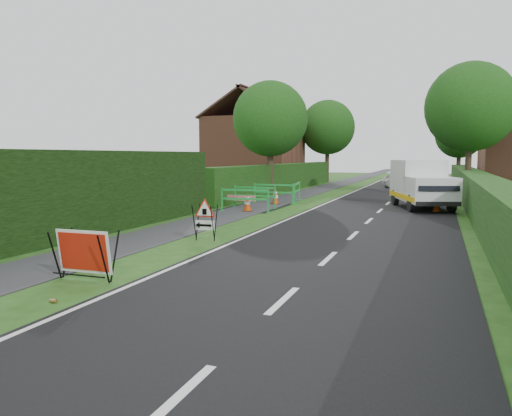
% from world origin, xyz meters
% --- Properties ---
extents(ground, '(120.00, 120.00, 0.00)m').
position_xyz_m(ground, '(0.00, 0.00, 0.00)').
color(ground, '#244A15').
rests_on(ground, ground).
extents(road_surface, '(6.00, 90.00, 0.02)m').
position_xyz_m(road_surface, '(2.50, 35.00, 0.00)').
color(road_surface, black).
rests_on(road_surface, ground).
extents(footpath, '(2.00, 90.00, 0.02)m').
position_xyz_m(footpath, '(-3.00, 35.00, 0.01)').
color(footpath, '#2D2D30').
rests_on(footpath, ground).
extents(hedge_west_near, '(1.10, 18.00, 2.50)m').
position_xyz_m(hedge_west_near, '(-5.00, 0.00, 0.00)').
color(hedge_west_near, black).
rests_on(hedge_west_near, ground).
extents(hedge_west_far, '(1.00, 24.00, 1.80)m').
position_xyz_m(hedge_west_far, '(-5.00, 22.00, 0.00)').
color(hedge_west_far, '#14380F').
rests_on(hedge_west_far, ground).
extents(hedge_east, '(1.20, 50.00, 1.50)m').
position_xyz_m(hedge_east, '(6.50, 16.00, 0.00)').
color(hedge_east, '#14380F').
rests_on(hedge_east, ground).
extents(house_west, '(7.50, 7.40, 7.88)m').
position_xyz_m(house_west, '(-10.00, 30.00, 2.90)').
color(house_west, brown).
rests_on(house_west, ground).
extents(tree_nw, '(4.40, 4.40, 6.70)m').
position_xyz_m(tree_nw, '(-4.60, 18.00, 4.48)').
color(tree_nw, '#2D2116').
rests_on(tree_nw, ground).
extents(tree_ne, '(5.20, 5.20, 7.79)m').
position_xyz_m(tree_ne, '(6.40, 22.00, 5.17)').
color(tree_ne, '#2D2116').
rests_on(tree_ne, ground).
extents(tree_fw, '(4.80, 4.80, 7.24)m').
position_xyz_m(tree_fw, '(-4.60, 34.00, 4.83)').
color(tree_fw, '#2D2116').
rests_on(tree_fw, ground).
extents(tree_fe, '(4.20, 4.20, 6.33)m').
position_xyz_m(tree_fe, '(6.40, 38.00, 4.22)').
color(tree_fe, '#2D2116').
rests_on(tree_fe, ground).
extents(red_rect_sign, '(1.15, 0.69, 0.96)m').
position_xyz_m(red_rect_sign, '(-1.36, -2.56, 0.55)').
color(red_rect_sign, black).
rests_on(red_rect_sign, ground).
extents(triangle_sign, '(0.72, 0.72, 1.00)m').
position_xyz_m(triangle_sign, '(-1.21, 2.20, 0.69)').
color(triangle_sign, black).
rests_on(triangle_sign, ground).
extents(works_van, '(3.13, 5.02, 2.15)m').
position_xyz_m(works_van, '(4.07, 13.35, 1.14)').
color(works_van, silver).
rests_on(works_van, ground).
extents(traffic_cone_0, '(0.38, 0.38, 0.79)m').
position_xyz_m(traffic_cone_0, '(4.77, 11.95, 0.39)').
color(traffic_cone_0, black).
rests_on(traffic_cone_0, ground).
extents(traffic_cone_1, '(0.38, 0.38, 0.79)m').
position_xyz_m(traffic_cone_1, '(5.32, 13.97, 0.39)').
color(traffic_cone_1, black).
rests_on(traffic_cone_1, ground).
extents(traffic_cone_2, '(0.38, 0.38, 0.79)m').
position_xyz_m(traffic_cone_2, '(5.44, 16.18, 0.39)').
color(traffic_cone_2, black).
rests_on(traffic_cone_2, ground).
extents(traffic_cone_3, '(0.38, 0.38, 0.79)m').
position_xyz_m(traffic_cone_3, '(-2.73, 9.46, 0.39)').
color(traffic_cone_3, black).
rests_on(traffic_cone_3, ground).
extents(traffic_cone_4, '(0.38, 0.38, 0.79)m').
position_xyz_m(traffic_cone_4, '(-2.58, 12.81, 0.39)').
color(traffic_cone_4, black).
rests_on(traffic_cone_4, ground).
extents(ped_barrier_0, '(2.08, 0.55, 1.00)m').
position_xyz_m(ped_barrier_0, '(-2.76, 9.22, 0.63)').
color(ped_barrier_0, green).
rests_on(ped_barrier_0, ground).
extents(ped_barrier_1, '(2.08, 0.54, 1.00)m').
position_xyz_m(ped_barrier_1, '(-2.96, 10.94, 0.63)').
color(ped_barrier_1, green).
rests_on(ped_barrier_1, ground).
extents(ped_barrier_2, '(2.07, 0.41, 1.00)m').
position_xyz_m(ped_barrier_2, '(-2.79, 13.18, 0.63)').
color(ped_barrier_2, green).
rests_on(ped_barrier_2, ground).
extents(ped_barrier_3, '(0.64, 2.09, 1.00)m').
position_xyz_m(ped_barrier_3, '(-1.93, 14.37, 0.63)').
color(ped_barrier_3, green).
rests_on(ped_barrier_3, ground).
extents(redwhite_plank, '(1.48, 0.30, 0.25)m').
position_xyz_m(redwhite_plank, '(-3.54, 10.75, 0.00)').
color(redwhite_plank, red).
rests_on(redwhite_plank, ground).
extents(litter_can, '(0.12, 0.07, 0.07)m').
position_xyz_m(litter_can, '(-0.92, -3.85, 0.00)').
color(litter_can, '#BF7F4C').
rests_on(litter_can, ground).
extents(hatchback_car, '(2.45, 3.44, 1.09)m').
position_xyz_m(hatchback_car, '(1.99, 26.90, 0.54)').
color(hatchback_car, white).
rests_on(hatchback_car, ground).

